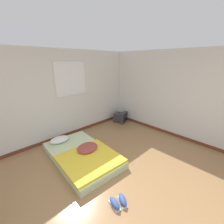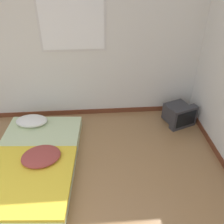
{
  "view_description": "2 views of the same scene",
  "coord_description": "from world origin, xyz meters",
  "views": [
    {
      "loc": [
        -1.47,
        -1.16,
        2.28
      ],
      "look_at": [
        1.5,
        1.88,
        0.82
      ],
      "focal_mm": 24.0,
      "sensor_mm": 36.0,
      "label": 1
    },
    {
      "loc": [
        1.12,
        -1.04,
        2.69
      ],
      "look_at": [
        1.35,
        1.87,
        0.72
      ],
      "focal_mm": 40.0,
      "sensor_mm": 36.0,
      "label": 2
    }
  ],
  "objects": [
    {
      "name": "crt_tv",
      "position": [
        2.59,
        2.5,
        0.19
      ],
      "size": [
        0.56,
        0.55,
        0.39
      ],
      "color": "#333338",
      "rests_on": "ground_plane"
    },
    {
      "name": "wall_back",
      "position": [
        0.01,
        2.96,
        1.29
      ],
      "size": [
        8.29,
        0.08,
        2.6
      ],
      "color": "silver",
      "rests_on": "ground_plane"
    },
    {
      "name": "mattress_bed",
      "position": [
        0.18,
        1.6,
        0.11
      ],
      "size": [
        1.36,
        2.15,
        0.3
      ],
      "color": "beige",
      "rests_on": "ground_plane"
    }
  ]
}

